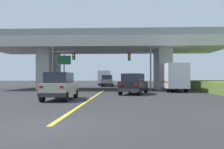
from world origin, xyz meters
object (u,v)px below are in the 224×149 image
(box_truck, at_px, (173,77))
(highway_sign, at_px, (64,64))
(sedan_oncoming, at_px, (107,81))
(traffic_signal_nearside, at_px, (143,63))
(semi_truck_distant, at_px, (105,78))
(suv_lead, at_px, (60,86))
(traffic_signal_farside, at_px, (61,63))
(suv_crossing, at_px, (134,84))

(box_truck, bearing_deg, highway_sign, 172.10)
(sedan_oncoming, xyz_separation_m, highway_sign, (-4.82, -12.01, 2.43))
(traffic_signal_nearside, xyz_separation_m, semi_truck_distant, (-6.06, 21.27, -1.74))
(suv_lead, height_order, traffic_signal_nearside, traffic_signal_nearside)
(traffic_signal_farside, distance_m, semi_truck_distant, 22.28)
(suv_lead, relative_size, traffic_signal_farside, 0.88)
(suv_crossing, bearing_deg, suv_lead, -117.72)
(highway_sign, bearing_deg, traffic_signal_nearside, -14.67)
(suv_lead, bearing_deg, traffic_signal_nearside, 57.42)
(box_truck, height_order, semi_truck_distant, box_truck)
(suv_lead, xyz_separation_m, traffic_signal_farside, (-2.62, 10.14, 2.33))
(box_truck, xyz_separation_m, sedan_oncoming, (-8.74, 13.89, -0.67))
(highway_sign, bearing_deg, traffic_signal_farside, -83.10)
(box_truck, bearing_deg, sedan_oncoming, 122.18)
(sedan_oncoming, relative_size, traffic_signal_nearside, 0.84)
(traffic_signal_nearside, distance_m, semi_truck_distant, 22.19)
(traffic_signal_nearside, distance_m, highway_sign, 10.25)
(suv_crossing, bearing_deg, box_truck, 62.09)
(sedan_oncoming, bearing_deg, suv_crossing, -78.60)
(traffic_signal_nearside, relative_size, highway_sign, 1.11)
(semi_truck_distant, bearing_deg, suv_lead, -91.50)
(suv_crossing, height_order, semi_truck_distant, semi_truck_distant)
(traffic_signal_farside, relative_size, highway_sign, 1.13)
(suv_crossing, distance_m, traffic_signal_nearside, 5.27)
(box_truck, xyz_separation_m, semi_truck_distant, (-9.70, 20.56, -0.13))
(suv_lead, distance_m, suv_crossing, 8.41)
(suv_crossing, height_order, traffic_signal_farside, traffic_signal_farside)
(traffic_signal_nearside, xyz_separation_m, traffic_signal_farside, (-9.52, -0.66, 0.04))
(sedan_oncoming, bearing_deg, traffic_signal_nearside, -70.76)
(box_truck, bearing_deg, traffic_signal_farside, -174.04)
(suv_crossing, xyz_separation_m, highway_sign, (-8.69, 7.18, 2.42))
(suv_crossing, relative_size, traffic_signal_nearside, 1.00)
(traffic_signal_farside, bearing_deg, sedan_oncoming, 73.84)
(semi_truck_distant, bearing_deg, suv_crossing, -79.42)
(suv_lead, distance_m, box_truck, 15.62)
(highway_sign, height_order, semi_truck_distant, highway_sign)
(suv_crossing, xyz_separation_m, box_truck, (4.87, 5.30, 0.66))
(suv_lead, relative_size, box_truck, 0.64)
(box_truck, distance_m, highway_sign, 13.80)
(highway_sign, bearing_deg, semi_truck_distant, 78.34)
(sedan_oncoming, bearing_deg, suv_lead, -94.05)
(suv_crossing, height_order, traffic_signal_nearside, traffic_signal_nearside)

